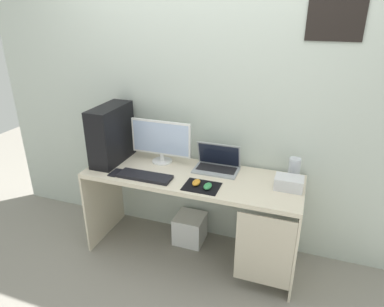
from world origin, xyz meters
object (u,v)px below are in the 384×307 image
Objects in this scene: speaker at (294,169)px; subwoofer at (190,228)px; laptop at (217,165)px; keyboard at (145,176)px; mouse_right at (208,186)px; mouse_left at (196,182)px; projector at (289,183)px; cell_phone at (116,173)px; pc_tower at (111,134)px; monitor at (161,141)px.

subwoofer is (-0.82, -0.04, -0.71)m from speaker.
laptop is 0.59m from speaker.
subwoofer is at bearing -178.43° from laptop.
speaker reaches higher than keyboard.
subwoofer is at bearing 128.32° from mouse_right.
subwoofer is (-0.16, 0.30, -0.64)m from mouse_left.
subwoofer is at bearing -177.36° from speaker.
cell_phone is at bearing -171.12° from projector.
laptop is 0.81m from cell_phone.
laptop reaches higher than subwoofer.
mouse_left is 0.74× the size of cell_phone.
keyboard is at bearing -169.53° from projector.
projector is (1.45, -0.01, -0.19)m from pc_tower.
monitor reaches higher than projector.
speaker is at bearing 3.05° from laptop.
cell_phone is (-0.73, -0.33, -0.04)m from laptop.
laptop is at bearing 1.57° from subwoofer.
speaker is at bearing 18.31° from keyboard.
pc_tower is at bearing 167.11° from mouse_right.
projector is at bearing -8.68° from subwoofer.
monitor is 2.04× the size of subwoofer.
projector is (-0.02, -0.16, -0.04)m from speaker.
speaker is at bearing 2.61° from monitor.
subwoofer is at bearing 118.22° from mouse_left.
mouse_left is at bearing -61.78° from subwoofer.
mouse_right is at bearing -85.79° from laptop.
keyboard is 0.75m from subwoofer.
subwoofer is (-0.80, 0.12, -0.67)m from projector.
keyboard is (-0.48, -0.32, -0.03)m from laptop.
laptop is 2.71× the size of cell_phone.
speaker is at bearing 2.64° from subwoofer.
monitor is at bearing -177.49° from subwoofer.
pc_tower reaches higher than speaker.
laptop reaches higher than projector.
mouse_left is 0.38× the size of subwoofer.
pc_tower is 1.48m from speaker.
speaker is 0.17m from projector.
pc_tower is 0.50m from keyboard.
monitor reaches higher than speaker.
projector is at bearing -12.69° from laptop.
speaker is 0.67m from mouse_right.
laptop reaches higher than cell_phone.
monitor is 0.45m from cell_phone.
subwoofer is (-0.25, 0.32, -0.64)m from mouse_right.
laptop is 2.05× the size of speaker.
mouse_left is at bearing -153.20° from speaker.
keyboard is at bearing 2.14° from cell_phone.
mouse_left is (0.81, -0.18, -0.21)m from pc_tower.
projector reaches higher than keyboard.
laptop reaches higher than mouse_left.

